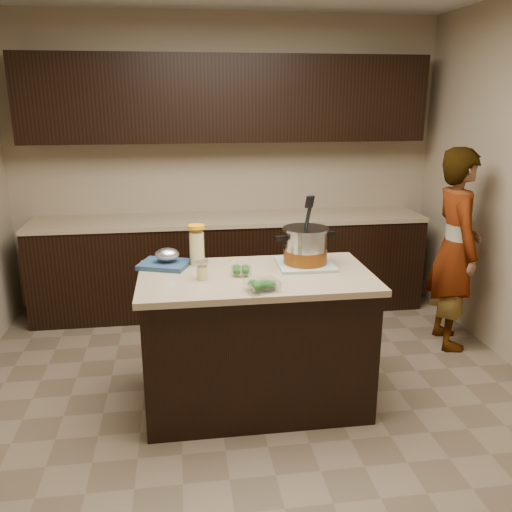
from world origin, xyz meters
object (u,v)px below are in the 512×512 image
(island, at_px, (256,340))
(stock_pot, at_px, (305,248))
(person, at_px, (455,249))
(lemonade_pitcher, at_px, (197,246))

(island, distance_m, stock_pot, 0.68)
(island, relative_size, stock_pot, 3.42)
(island, relative_size, person, 0.91)
(island, bearing_deg, lemonade_pitcher, 143.46)
(lemonade_pitcher, relative_size, person, 0.16)
(stock_pot, xyz_separation_m, person, (1.35, 0.55, -0.22))
(island, height_order, lemonade_pitcher, lemonade_pitcher)
(stock_pot, xyz_separation_m, lemonade_pitcher, (-0.70, 0.13, 0.00))
(island, xyz_separation_m, stock_pot, (0.35, 0.14, 0.57))
(lemonade_pitcher, xyz_separation_m, person, (2.05, 0.43, -0.22))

